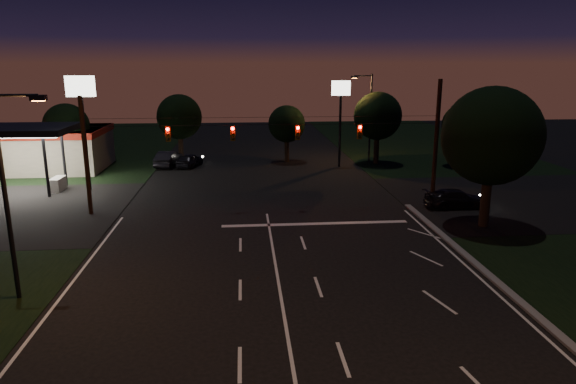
{
  "coord_description": "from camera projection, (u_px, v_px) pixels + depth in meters",
  "views": [
    {
      "loc": [
        -1.52,
        -19.72,
        10.06
      ],
      "look_at": [
        0.94,
        8.15,
        3.0
      ],
      "focal_mm": 32.0,
      "sensor_mm": 36.0,
      "label": 1
    }
  ],
  "objects": [
    {
      "name": "signal_span",
      "position": [
        265.0,
        132.0,
        34.75
      ],
      "size": [
        24.0,
        0.4,
        1.56
      ],
      "color": "black",
      "rests_on": "ground"
    },
    {
      "name": "ground",
      "position": [
        283.0,
        308.0,
        21.64
      ],
      "size": [
        140.0,
        140.0,
        0.0
      ],
      "primitive_type": "plane",
      "color": "black",
      "rests_on": "ground"
    },
    {
      "name": "cross_street_right",
      "position": [
        529.0,
        200.0,
        38.8
      ],
      "size": [
        20.0,
        16.0,
        0.02
      ],
      "primitive_type": "cube",
      "color": "black",
      "rests_on": "ground"
    },
    {
      "name": "pole_sign_left_near",
      "position": [
        82.0,
        104.0,
        39.99
      ],
      "size": [
        2.2,
        0.3,
        9.1
      ],
      "color": "black",
      "rests_on": "ground"
    },
    {
      "name": "gas_station",
      "position": [
        28.0,
        146.0,
        48.54
      ],
      "size": [
        14.2,
        16.1,
        5.25
      ],
      "color": "gray",
      "rests_on": "ground"
    },
    {
      "name": "car_oncoming_b",
      "position": [
        168.0,
        159.0,
        51.18
      ],
      "size": [
        2.37,
        4.89,
        1.54
      ],
      "primitive_type": "imported",
      "rotation": [
        0.0,
        0.0,
        2.98
      ],
      "color": "black",
      "rests_on": "ground"
    },
    {
      "name": "car_oncoming_a",
      "position": [
        190.0,
        160.0,
        50.95
      ],
      "size": [
        2.67,
        4.26,
        1.35
      ],
      "primitive_type": "imported",
      "rotation": [
        0.0,
        0.0,
        2.85
      ],
      "color": "black",
      "rests_on": "ground"
    },
    {
      "name": "tree_far_a",
      "position": [
        67.0,
        126.0,
        48.15
      ],
      "size": [
        4.2,
        4.2,
        6.42
      ],
      "color": "black",
      "rests_on": "ground"
    },
    {
      "name": "street_light_left",
      "position": [
        10.0,
        182.0,
        21.33
      ],
      "size": [
        2.2,
        0.35,
        9.0
      ],
      "color": "black",
      "rests_on": "ground"
    },
    {
      "name": "utility_pole_left",
      "position": [
        91.0,
        214.0,
        35.1
      ],
      "size": [
        0.28,
        0.28,
        8.0
      ],
      "primitive_type": "cylinder",
      "color": "black",
      "rests_on": "ground"
    },
    {
      "name": "car_cross",
      "position": [
        457.0,
        199.0,
        36.52
      ],
      "size": [
        4.61,
        1.88,
        1.34
      ],
      "primitive_type": "imported",
      "rotation": [
        0.0,
        0.0,
        1.57
      ],
      "color": "black",
      "rests_on": "ground"
    },
    {
      "name": "street_light_right_far",
      "position": [
        368.0,
        112.0,
        52.22
      ],
      "size": [
        2.2,
        0.35,
        9.0
      ],
      "color": "black",
      "rests_on": "ground"
    },
    {
      "name": "utility_pole_right",
      "position": [
        432.0,
        206.0,
        37.15
      ],
      "size": [
        0.3,
        0.3,
        9.0
      ],
      "primitive_type": "cylinder",
      "color": "black",
      "rests_on": "ground"
    },
    {
      "name": "pole_sign_right",
      "position": [
        341.0,
        103.0,
        49.77
      ],
      "size": [
        1.8,
        0.3,
        8.4
      ],
      "color": "black",
      "rests_on": "ground"
    },
    {
      "name": "tree_far_b",
      "position": [
        180.0,
        117.0,
        52.79
      ],
      "size": [
        4.6,
        4.6,
        6.98
      ],
      "color": "black",
      "rests_on": "ground"
    },
    {
      "name": "tree_far_e",
      "position": [
        462.0,
        125.0,
        50.46
      ],
      "size": [
        4.0,
        4.0,
        6.18
      ],
      "color": "black",
      "rests_on": "ground"
    },
    {
      "name": "tree_far_d",
      "position": [
        378.0,
        116.0,
        51.55
      ],
      "size": [
        4.8,
        4.8,
        7.3
      ],
      "color": "black",
      "rests_on": "ground"
    },
    {
      "name": "tree_far_c",
      "position": [
        287.0,
        124.0,
        52.92
      ],
      "size": [
        3.8,
        3.8,
        5.86
      ],
      "color": "black",
      "rests_on": "ground"
    },
    {
      "name": "tree_right_near",
      "position": [
        491.0,
        137.0,
        31.22
      ],
      "size": [
        6.0,
        6.0,
        8.76
      ],
      "color": "black",
      "rests_on": "ground"
    },
    {
      "name": "stop_bar",
      "position": [
        315.0,
        224.0,
        33.0
      ],
      "size": [
        12.0,
        0.5,
        0.01
      ],
      "primitive_type": "cube",
      "color": "silver",
      "rests_on": "ground"
    }
  ]
}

